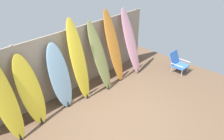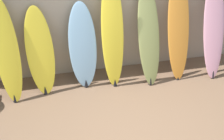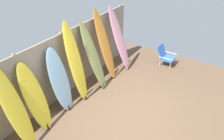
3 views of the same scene
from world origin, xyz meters
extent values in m
plane|color=brown|center=(0.00, 0.00, 0.00)|extent=(7.68, 7.68, 0.00)
cube|color=gray|center=(0.00, 2.00, 0.90)|extent=(6.08, 0.04, 1.80)
cylinder|color=gray|center=(-1.44, 2.04, 0.90)|extent=(0.10, 0.10, 1.80)
cylinder|color=gray|center=(0.00, 2.04, 0.90)|extent=(0.10, 0.10, 1.80)
cylinder|color=gray|center=(1.44, 2.04, 0.90)|extent=(0.10, 0.10, 1.80)
cylinder|color=gray|center=(2.88, 2.04, 0.90)|extent=(0.10, 0.10, 1.80)
ellipsoid|color=yellow|center=(-2.00, 1.57, 0.93)|extent=(0.48, 0.77, 1.87)
cone|color=black|center=(-2.00, 1.25, 0.09)|extent=(0.08, 0.08, 0.16)
ellipsoid|color=yellow|center=(-1.42, 1.63, 0.82)|extent=(0.55, 0.65, 1.65)
cone|color=black|center=(-1.42, 1.37, 0.10)|extent=(0.08, 0.08, 0.18)
ellipsoid|color=#8CB7D6|center=(-0.61, 1.64, 0.84)|extent=(0.55, 0.53, 1.68)
cone|color=black|center=(-0.61, 1.42, 0.10)|extent=(0.08, 0.08, 0.17)
ellipsoid|color=yellow|center=(-0.03, 1.60, 1.08)|extent=(0.45, 0.63, 2.16)
cone|color=black|center=(-0.03, 1.34, 0.08)|extent=(0.08, 0.08, 0.15)
ellipsoid|color=olive|center=(0.69, 1.56, 0.96)|extent=(0.47, 0.81, 1.93)
cone|color=black|center=(0.69, 1.23, 0.09)|extent=(0.08, 0.08, 0.17)
ellipsoid|color=orange|center=(1.30, 1.59, 1.07)|extent=(0.47, 0.72, 2.13)
cone|color=black|center=(1.30, 1.29, 0.06)|extent=(0.08, 0.08, 0.11)
ellipsoid|color=pink|center=(2.03, 1.53, 1.02)|extent=(0.47, 0.84, 2.03)
cone|color=black|center=(2.03, 1.18, 0.10)|extent=(0.08, 0.08, 0.18)
cylinder|color=silver|center=(2.84, 0.03, 0.11)|extent=(0.02, 0.02, 0.22)
cylinder|color=silver|center=(3.25, 0.03, 0.11)|extent=(0.02, 0.02, 0.22)
cylinder|color=silver|center=(2.84, 0.40, 0.11)|extent=(0.02, 0.02, 0.22)
cylinder|color=silver|center=(3.25, 0.40, 0.11)|extent=(0.02, 0.02, 0.22)
cube|color=blue|center=(3.04, 0.21, 0.23)|extent=(0.48, 0.44, 0.03)
cube|color=blue|center=(3.04, 0.45, 0.43)|extent=(0.46, 0.21, 0.42)
cylinder|color=silver|center=(2.80, 0.21, 0.34)|extent=(0.02, 0.44, 0.02)
cylinder|color=silver|center=(3.28, 0.21, 0.34)|extent=(0.02, 0.44, 0.02)
camera|label=1|loc=(-3.09, -2.51, 3.63)|focal=35.00mm
camera|label=2|loc=(-1.08, -3.47, 4.02)|focal=50.00mm
camera|label=3|loc=(-4.24, -2.26, 4.19)|focal=40.00mm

